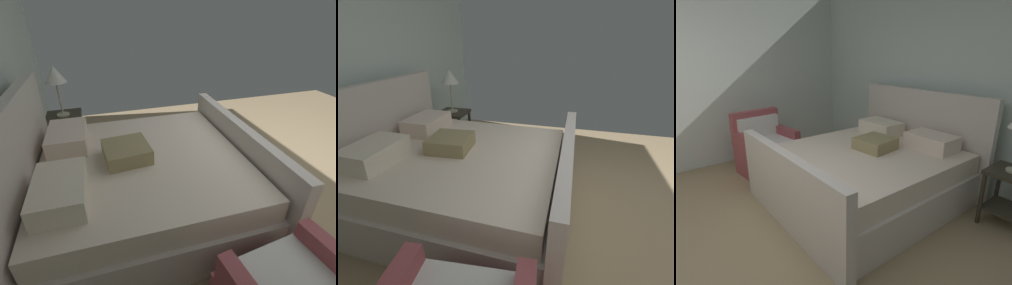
# 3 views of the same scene
# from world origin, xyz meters

# --- Properties ---
(ground_plane) EXTENTS (4.98, 6.10, 0.02)m
(ground_plane) POSITION_xyz_m (0.00, 0.00, -0.01)
(ground_plane) COLOR #9A8260
(bed) EXTENTS (2.01, 2.14, 1.25)m
(bed) POSITION_xyz_m (-0.20, 1.89, 0.36)
(bed) COLOR beige
(bed) RESTS_ON ground
(nightstand_right) EXTENTS (0.44, 0.44, 0.60)m
(nightstand_right) POSITION_xyz_m (1.11, 2.63, 0.40)
(nightstand_right) COLOR #312C21
(nightstand_right) RESTS_ON ground
(table_lamp_right) EXTENTS (0.27, 0.27, 0.64)m
(table_lamp_right) POSITION_xyz_m (1.11, 2.63, 1.11)
(table_lamp_right) COLOR #B7B293
(table_lamp_right) RESTS_ON nightstand_right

